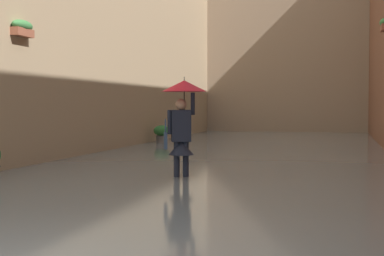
% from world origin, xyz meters
% --- Properties ---
extents(ground_plane, '(66.57, 66.57, 0.00)m').
position_xyz_m(ground_plane, '(0.00, -13.31, 0.00)').
color(ground_plane, '#605B56').
extents(flood_water, '(9.15, 32.63, 0.14)m').
position_xyz_m(flood_water, '(0.00, -13.31, 0.07)').
color(flood_water, slate).
rests_on(flood_water, ground_plane).
extents(building_facade_far, '(11.95, 1.80, 12.92)m').
position_xyz_m(building_facade_far, '(0.00, -27.53, 6.46)').
color(building_facade_far, gray).
rests_on(building_facade_far, ground_plane).
extents(person_wading, '(0.90, 0.90, 2.11)m').
position_xyz_m(person_wading, '(0.15, -7.18, 1.41)').
color(person_wading, '#4C4233').
rests_on(person_wading, ground_plane).
extents(potted_plant_mid_right, '(0.62, 0.62, 0.78)m').
position_xyz_m(potted_plant_mid_right, '(3.68, -16.95, 0.46)').
color(potted_plant_mid_right, '#66605B').
rests_on(potted_plant_mid_right, ground_plane).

